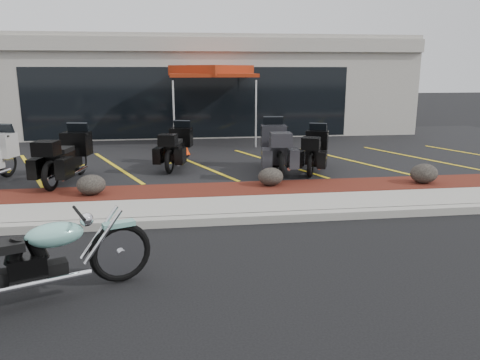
{
  "coord_description": "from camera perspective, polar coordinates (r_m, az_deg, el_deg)",
  "views": [
    {
      "loc": [
        -0.58,
        -7.13,
        2.73
      ],
      "look_at": [
        0.58,
        1.2,
        0.73
      ],
      "focal_mm": 35.0,
      "sensor_mm": 36.0,
      "label": 1
    }
  ],
  "objects": [
    {
      "name": "ground",
      "position": [
        7.65,
        -3.08,
        -7.53
      ],
      "size": [
        90.0,
        90.0,
        0.0
      ],
      "primitive_type": "plane",
      "color": "black",
      "rests_on": "ground"
    },
    {
      "name": "curb",
      "position": [
        8.47,
        -3.61,
        -4.9
      ],
      "size": [
        24.0,
        0.25,
        0.15
      ],
      "primitive_type": "cube",
      "color": "gray",
      "rests_on": "ground"
    },
    {
      "name": "sidewalk",
      "position": [
        9.14,
        -3.95,
        -3.53
      ],
      "size": [
        24.0,
        1.2,
        0.15
      ],
      "primitive_type": "cube",
      "color": "gray",
      "rests_on": "ground"
    },
    {
      "name": "mulch_bed",
      "position": [
        10.29,
        -4.42,
        -1.57
      ],
      "size": [
        24.0,
        1.2,
        0.16
      ],
      "primitive_type": "cube",
      "color": "#3B130D",
      "rests_on": "ground"
    },
    {
      "name": "upper_lot",
      "position": [
        15.57,
        -5.67,
        3.51
      ],
      "size": [
        26.0,
        9.6,
        0.15
      ],
      "primitive_type": "cube",
      "color": "black",
      "rests_on": "ground"
    },
    {
      "name": "dealership_building",
      "position": [
        21.61,
        -6.49,
        11.39
      ],
      "size": [
        18.0,
        8.16,
        4.0
      ],
      "color": "#9E9A8F",
      "rests_on": "ground"
    },
    {
      "name": "boulder_left",
      "position": [
        10.25,
        -17.68,
        -0.56
      ],
      "size": [
        0.6,
        0.5,
        0.42
      ],
      "primitive_type": "ellipsoid",
      "color": "black",
      "rests_on": "mulch_bed"
    },
    {
      "name": "boulder_mid",
      "position": [
        10.57,
        3.77,
        0.42
      ],
      "size": [
        0.57,
        0.48,
        0.41
      ],
      "primitive_type": "ellipsoid",
      "color": "black",
      "rests_on": "mulch_bed"
    },
    {
      "name": "boulder_right",
      "position": [
        11.58,
        21.52,
        0.76
      ],
      "size": [
        0.63,
        0.53,
        0.45
      ],
      "primitive_type": "ellipsoid",
      "color": "black",
      "rests_on": "mulch_bed"
    },
    {
      "name": "hero_cruiser",
      "position": [
        6.29,
        -14.42,
        -7.53
      ],
      "size": [
        3.08,
        1.84,
        1.06
      ],
      "primitive_type": null,
      "rotation": [
        0.0,
        0.0,
        0.39
      ],
      "color": "#76B7AB",
      "rests_on": "ground"
    },
    {
      "name": "touring_white",
      "position": [
        12.66,
        -26.71,
        3.22
      ],
      "size": [
        1.53,
        2.41,
        1.31
      ],
      "primitive_type": null,
      "rotation": [
        0.0,
        0.0,
        1.25
      ],
      "color": "silver",
      "rests_on": "upper_lot"
    },
    {
      "name": "touring_black_front",
      "position": [
        12.26,
        -19.02,
        3.62
      ],
      "size": [
        1.28,
        2.37,
        1.31
      ],
      "primitive_type": null,
      "rotation": [
        0.0,
        0.0,
        1.37
      ],
      "color": "black",
      "rests_on": "upper_lot"
    },
    {
      "name": "touring_black_mid",
      "position": [
        13.27,
        -7.03,
        4.7
      ],
      "size": [
        1.26,
        2.18,
        1.19
      ],
      "primitive_type": null,
      "rotation": [
        0.0,
        0.0,
        1.33
      ],
      "color": "black",
      "rests_on": "upper_lot"
    },
    {
      "name": "touring_grey",
      "position": [
        12.71,
        4.03,
        4.74
      ],
      "size": [
        1.12,
        2.4,
        1.35
      ],
      "primitive_type": null,
      "rotation": [
        0.0,
        0.0,
        1.47
      ],
      "color": "#29292E",
      "rests_on": "upper_lot"
    },
    {
      "name": "touring_black_rear",
      "position": [
        12.86,
        9.41,
        4.3
      ],
      "size": [
        1.5,
        2.16,
        1.18
      ],
      "primitive_type": null,
      "rotation": [
        0.0,
        0.0,
        1.17
      ],
      "color": "black",
      "rests_on": "upper_lot"
    },
    {
      "name": "traffic_cone",
      "position": [
        14.58,
        -6.81,
        4.05
      ],
      "size": [
        0.4,
        0.4,
        0.48
      ],
      "primitive_type": "cone",
      "rotation": [
        0.0,
        0.0,
        -0.27
      ],
      "color": "red",
      "rests_on": "upper_lot"
    },
    {
      "name": "popup_canopy",
      "position": [
        16.83,
        -3.49,
        12.94
      ],
      "size": [
        3.76,
        3.76,
        2.7
      ],
      "rotation": [
        0.0,
        0.0,
        0.37
      ],
      "color": "silver",
      "rests_on": "upper_lot"
    }
  ]
}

